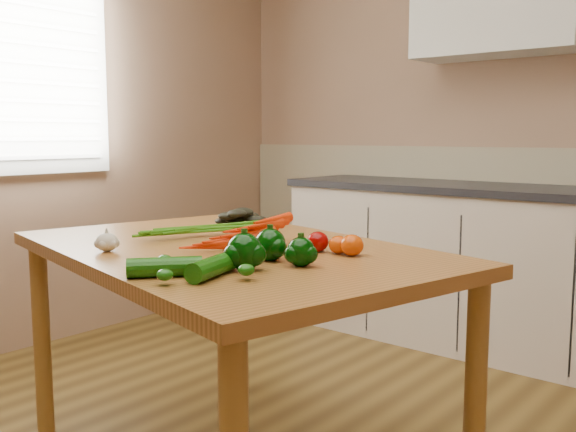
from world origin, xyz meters
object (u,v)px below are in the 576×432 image
at_px(garlic_bulb, 107,242).
at_px(tomato_b, 339,245).
at_px(leafy_greens, 242,212).
at_px(pepper_a, 270,245).
at_px(zucchini_a, 213,267).
at_px(tomato_a, 318,242).
at_px(zucchini_b, 165,267).
at_px(pepper_b, 301,252).
at_px(tomato_c, 352,245).
at_px(table, 228,272).
at_px(carrot_bunch, 233,233).
at_px(pepper_c, 244,252).

height_order(garlic_bulb, tomato_b, garlic_bulb).
height_order(leafy_greens, pepper_a, leafy_greens).
bearing_deg(leafy_greens, zucchini_a, -50.45).
distance_m(tomato_a, zucchini_a, 0.46).
relative_size(leafy_greens, zucchini_b, 1.12).
relative_size(leafy_greens, pepper_b, 2.65).
relative_size(garlic_bulb, tomato_a, 1.00).
distance_m(tomato_c, zucchini_a, 0.49).
bearing_deg(tomato_b, pepper_b, -82.63).
height_order(zucchini_a, zucchini_b, zucchini_a).
bearing_deg(zucchini_a, zucchini_b, -140.85).
bearing_deg(zucchini_a, garlic_bulb, 175.44).
relative_size(leafy_greens, pepper_a, 2.30).
relative_size(tomato_c, zucchini_b, 0.37).
xyz_separation_m(table, carrot_bunch, (-0.02, 0.05, 0.13)).
bearing_deg(pepper_a, tomato_c, 56.12).
height_order(pepper_b, tomato_b, pepper_b).
bearing_deg(pepper_a, table, 160.44).
height_order(pepper_b, tomato_a, pepper_b).
relative_size(tomato_b, tomato_c, 0.86).
xyz_separation_m(table, tomato_b, (0.36, 0.12, 0.12)).
height_order(table, zucchini_a, zucchini_a).
relative_size(table, zucchini_b, 8.76).
bearing_deg(tomato_b, zucchini_b, -105.60).
xyz_separation_m(pepper_b, pepper_c, (-0.09, -0.14, 0.01)).
distance_m(pepper_b, zucchini_a, 0.27).
height_order(pepper_a, tomato_a, pepper_a).
height_order(garlic_bulb, zucchini_b, garlic_bulb).
bearing_deg(carrot_bunch, pepper_c, -28.25).
relative_size(leafy_greens, tomato_c, 3.00).
bearing_deg(garlic_bulb, table, 54.85).
bearing_deg(tomato_c, zucchini_a, -103.15).
xyz_separation_m(tomato_a, zucchini_a, (0.01, -0.46, -0.01)).
relative_size(garlic_bulb, zucchini_a, 0.36).
distance_m(pepper_b, pepper_c, 0.16).
height_order(tomato_b, zucchini_a, tomato_b).
xyz_separation_m(pepper_a, pepper_c, (0.03, -0.14, 0.00)).
bearing_deg(carrot_bunch, tomato_c, 22.18).
height_order(tomato_c, zucchini_b, tomato_c).
relative_size(garlic_bulb, pepper_c, 0.70).
xyz_separation_m(garlic_bulb, pepper_a, (0.49, 0.22, 0.02)).
relative_size(tomato_b, zucchini_a, 0.32).
bearing_deg(carrot_bunch, garlic_bulb, -106.04).
distance_m(leafy_greens, pepper_a, 0.77).
relative_size(leafy_greens, zucchini_a, 1.11).
bearing_deg(garlic_bulb, zucchini_b, -15.69).
xyz_separation_m(pepper_a, zucchini_a, (0.03, -0.26, -0.02)).
xyz_separation_m(pepper_c, tomato_c, (0.11, 0.36, -0.02)).
distance_m(leafy_greens, tomato_b, 0.74).
xyz_separation_m(pepper_b, tomato_c, (0.02, 0.22, -0.01)).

